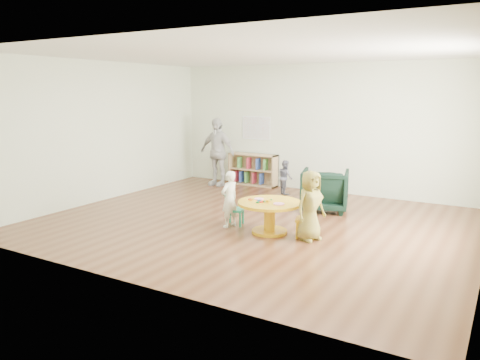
{
  "coord_description": "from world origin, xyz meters",
  "views": [
    {
      "loc": [
        3.67,
        -6.78,
        2.19
      ],
      "look_at": [
        -0.12,
        -0.3,
        0.77
      ],
      "focal_mm": 35.0,
      "sensor_mm": 36.0,
      "label": 1
    }
  ],
  "objects_px": {
    "kid_chair_right": "(309,218)",
    "toddler": "(285,177)",
    "kid_chair_left": "(233,208)",
    "child_left": "(229,199)",
    "child_right": "(310,206)",
    "activity_table": "(270,211)",
    "bookshelf": "(253,170)",
    "adult_caretaker": "(217,152)",
    "armchair": "(325,190)"
  },
  "relations": [
    {
      "from": "kid_chair_left",
      "to": "bookshelf",
      "type": "height_order",
      "value": "bookshelf"
    },
    {
      "from": "child_left",
      "to": "child_right",
      "type": "height_order",
      "value": "child_right"
    },
    {
      "from": "bookshelf",
      "to": "child_right",
      "type": "distance_m",
      "value": 4.31
    },
    {
      "from": "kid_chair_left",
      "to": "bookshelf",
      "type": "bearing_deg",
      "value": -174.75
    },
    {
      "from": "activity_table",
      "to": "adult_caretaker",
      "type": "relative_size",
      "value": 0.63
    },
    {
      "from": "activity_table",
      "to": "adult_caretaker",
      "type": "distance_m",
      "value": 3.96
    },
    {
      "from": "armchair",
      "to": "adult_caretaker",
      "type": "relative_size",
      "value": 0.53
    },
    {
      "from": "armchair",
      "to": "adult_caretaker",
      "type": "height_order",
      "value": "adult_caretaker"
    },
    {
      "from": "child_left",
      "to": "toddler",
      "type": "xyz_separation_m",
      "value": [
        -0.27,
        2.75,
        -0.09
      ]
    },
    {
      "from": "kid_chair_right",
      "to": "bookshelf",
      "type": "bearing_deg",
      "value": 23.72
    },
    {
      "from": "activity_table",
      "to": "child_right",
      "type": "distance_m",
      "value": 0.71
    },
    {
      "from": "kid_chair_left",
      "to": "kid_chair_right",
      "type": "distance_m",
      "value": 1.35
    },
    {
      "from": "bookshelf",
      "to": "armchair",
      "type": "relative_size",
      "value": 1.4
    },
    {
      "from": "armchair",
      "to": "toddler",
      "type": "height_order",
      "value": "armchair"
    },
    {
      "from": "armchair",
      "to": "bookshelf",
      "type": "bearing_deg",
      "value": -47.96
    },
    {
      "from": "kid_chair_left",
      "to": "toddler",
      "type": "relative_size",
      "value": 0.7
    },
    {
      "from": "kid_chair_left",
      "to": "toddler",
      "type": "xyz_separation_m",
      "value": [
        -0.26,
        2.62,
        0.09
      ]
    },
    {
      "from": "kid_chair_left",
      "to": "toddler",
      "type": "distance_m",
      "value": 2.64
    },
    {
      "from": "activity_table",
      "to": "toddler",
      "type": "distance_m",
      "value": 2.89
    },
    {
      "from": "activity_table",
      "to": "kid_chair_right",
      "type": "height_order",
      "value": "kid_chair_right"
    },
    {
      "from": "bookshelf",
      "to": "armchair",
      "type": "xyz_separation_m",
      "value": [
        2.34,
        -1.48,
        0.02
      ]
    },
    {
      "from": "child_right",
      "to": "toddler",
      "type": "relative_size",
      "value": 1.42
    },
    {
      "from": "kid_chair_right",
      "to": "toddler",
      "type": "relative_size",
      "value": 0.75
    },
    {
      "from": "activity_table",
      "to": "bookshelf",
      "type": "bearing_deg",
      "value": 122.61
    },
    {
      "from": "armchair",
      "to": "child_right",
      "type": "relative_size",
      "value": 0.81
    },
    {
      "from": "bookshelf",
      "to": "child_left",
      "type": "bearing_deg",
      "value": -67.42
    },
    {
      "from": "kid_chair_right",
      "to": "child_left",
      "type": "distance_m",
      "value": 1.35
    },
    {
      "from": "child_left",
      "to": "toddler",
      "type": "height_order",
      "value": "child_left"
    },
    {
      "from": "activity_table",
      "to": "child_left",
      "type": "bearing_deg",
      "value": -177.07
    },
    {
      "from": "activity_table",
      "to": "armchair",
      "type": "relative_size",
      "value": 1.17
    },
    {
      "from": "child_left",
      "to": "child_right",
      "type": "distance_m",
      "value": 1.41
    },
    {
      "from": "armchair",
      "to": "kid_chair_left",
      "type": "bearing_deg",
      "value": 44.24
    },
    {
      "from": "activity_table",
      "to": "toddler",
      "type": "xyz_separation_m",
      "value": [
        -0.99,
        2.71,
        0.03
      ]
    },
    {
      "from": "kid_chair_right",
      "to": "child_right",
      "type": "bearing_deg",
      "value": -165.63
    },
    {
      "from": "kid_chair_right",
      "to": "child_left",
      "type": "xyz_separation_m",
      "value": [
        -1.34,
        -0.12,
        0.17
      ]
    },
    {
      "from": "activity_table",
      "to": "kid_chair_right",
      "type": "xyz_separation_m",
      "value": [
        0.62,
        0.09,
        -0.05
      ]
    },
    {
      "from": "bookshelf",
      "to": "toddler",
      "type": "relative_size",
      "value": 1.61
    },
    {
      "from": "toddler",
      "to": "child_left",
      "type": "bearing_deg",
      "value": 138.51
    },
    {
      "from": "kid_chair_right",
      "to": "bookshelf",
      "type": "relative_size",
      "value": 0.46
    },
    {
      "from": "kid_chair_right",
      "to": "toddler",
      "type": "bearing_deg",
      "value": 14.75
    },
    {
      "from": "child_left",
      "to": "child_right",
      "type": "bearing_deg",
      "value": 103.85
    },
    {
      "from": "bookshelf",
      "to": "child_left",
      "type": "relative_size",
      "value": 1.29
    },
    {
      "from": "kid_chair_right",
      "to": "adult_caretaker",
      "type": "bearing_deg",
      "value": 35.0
    },
    {
      "from": "kid_chair_left",
      "to": "armchair",
      "type": "xyz_separation_m",
      "value": [
        0.98,
        1.7,
        0.11
      ]
    },
    {
      "from": "child_left",
      "to": "adult_caretaker",
      "type": "xyz_separation_m",
      "value": [
        -2.07,
        2.81,
        0.33
      ]
    },
    {
      "from": "kid_chair_left",
      "to": "toddler",
      "type": "height_order",
      "value": "toddler"
    },
    {
      "from": "bookshelf",
      "to": "child_left",
      "type": "height_order",
      "value": "child_left"
    },
    {
      "from": "activity_table",
      "to": "kid_chair_right",
      "type": "bearing_deg",
      "value": 7.9
    },
    {
      "from": "activity_table",
      "to": "child_left",
      "type": "height_order",
      "value": "child_left"
    },
    {
      "from": "kid_chair_left",
      "to": "kid_chair_right",
      "type": "xyz_separation_m",
      "value": [
        1.35,
        -0.0,
        0.02
      ]
    }
  ]
}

